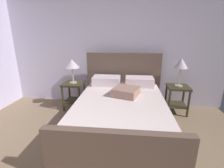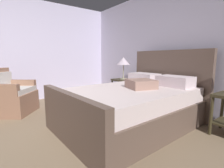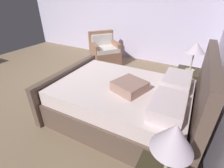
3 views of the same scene
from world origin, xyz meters
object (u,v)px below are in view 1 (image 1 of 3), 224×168
(bed, at_px, (121,111))
(nightstand_right, at_px, (177,95))
(nightstand_left, at_px, (74,91))
(table_lamp_right, at_px, (181,64))
(table_lamp_left, at_px, (72,64))

(bed, relative_size, nightstand_right, 3.76)
(bed, distance_m, nightstand_left, 1.36)
(table_lamp_right, height_order, table_lamp_left, table_lamp_right)
(bed, height_order, nightstand_right, bed)
(bed, height_order, nightstand_left, bed)
(bed, xyz_separation_m, nightstand_left, (-1.13, 0.75, 0.05))
(nightstand_right, bearing_deg, table_lamp_right, 0.00)
(bed, bearing_deg, nightstand_right, 35.88)
(bed, relative_size, table_lamp_left, 4.31)
(nightstand_right, height_order, table_lamp_left, table_lamp_left)
(bed, distance_m, table_lamp_right, 1.57)
(bed, bearing_deg, table_lamp_right, 35.88)
(nightstand_left, height_order, table_lamp_left, table_lamp_left)
(table_lamp_left, bearing_deg, table_lamp_right, 1.80)
(table_lamp_right, xyz_separation_m, table_lamp_left, (-2.26, -0.07, -0.05))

